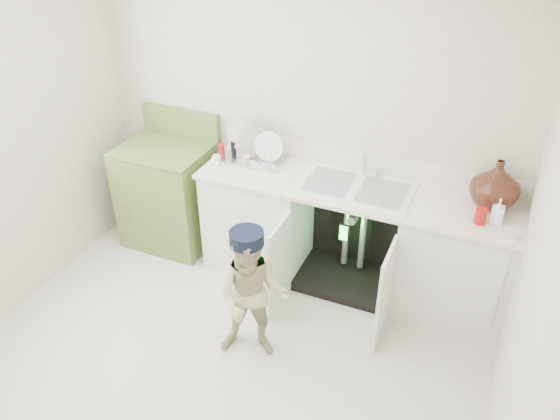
# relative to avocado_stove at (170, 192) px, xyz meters

# --- Properties ---
(ground) EXTENTS (3.50, 3.50, 0.00)m
(ground) POSITION_rel_avocado_stove_xyz_m (1.11, -1.18, -0.48)
(ground) COLOR #BCB3A5
(ground) RESTS_ON ground
(room_shell) EXTENTS (6.00, 5.50, 1.26)m
(room_shell) POSITION_rel_avocado_stove_xyz_m (1.11, -1.18, 0.77)
(room_shell) COLOR silver
(room_shell) RESTS_ON ground
(counter_run) EXTENTS (2.44, 1.02, 1.25)m
(counter_run) POSITION_rel_avocado_stove_xyz_m (1.70, 0.03, 0.00)
(counter_run) COLOR white
(counter_run) RESTS_ON ground
(avocado_stove) EXTENTS (0.74, 0.65, 1.16)m
(avocado_stove) POSITION_rel_avocado_stove_xyz_m (0.00, 0.00, 0.00)
(avocado_stove) COLOR olive
(avocado_stove) RESTS_ON ground
(repair_worker) EXTENTS (0.74, 0.91, 1.02)m
(repair_worker) POSITION_rel_avocado_stove_xyz_m (1.28, -0.98, 0.04)
(repair_worker) COLOR beige
(repair_worker) RESTS_ON ground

